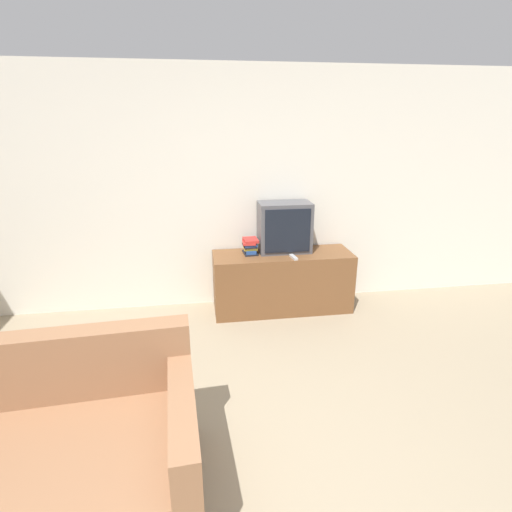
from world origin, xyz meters
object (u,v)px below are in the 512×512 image
Objects in this scene: television at (284,227)px; remote_on_stand at (293,257)px; tv_stand at (282,281)px; book_stack at (250,246)px; couch at (3,472)px.

remote_on_stand is (0.05, -0.26, -0.26)m from television.
tv_stand is 0.61m from television.
book_stack is at bearing 153.04° from remote_on_stand.
television reaches higher than book_stack.
television reaches higher than tv_stand.
book_stack reaches higher than remote_on_stand.
tv_stand is 0.39m from remote_on_stand.
television is 2.67× the size of book_stack.
television is 0.27× the size of couch.
tv_stand is 0.55m from book_stack.
tv_stand is 7.17× the size of book_stack.
couch reaches higher than remote_on_stand.
tv_stand is 3.00m from couch.
book_stack is 1.33× the size of remote_on_stand.
couch is 2.86m from book_stack.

